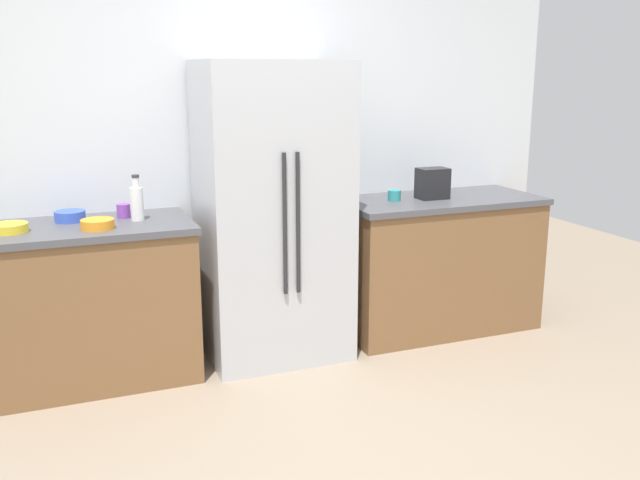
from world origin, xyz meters
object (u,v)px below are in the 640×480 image
at_px(refrigerator, 273,213).
at_px(bottle_a, 137,202).
at_px(toaster, 432,183).
at_px(cup_a, 394,195).
at_px(bowl_a, 10,228).
at_px(cup_b, 124,211).
at_px(bowl_b, 70,216).
at_px(bowl_c, 98,224).

bearing_deg(refrigerator, bottle_a, 177.83).
relative_size(refrigerator, toaster, 8.85).
height_order(cup_a, bowl_a, cup_a).
relative_size(cup_a, cup_b, 1.07).
xyz_separation_m(toaster, cup_b, (-2.01, 0.13, -0.06)).
relative_size(bottle_a, cup_a, 3.06).
xyz_separation_m(cup_a, cup_b, (-1.74, 0.10, 0.01)).
bearing_deg(cup_a, bowl_b, 176.96).
bearing_deg(bowl_b, refrigerator, -7.30).
height_order(toaster, bowl_c, toaster).
height_order(refrigerator, toaster, refrigerator).
bearing_deg(refrigerator, bowl_c, -173.64).
xyz_separation_m(toaster, cup_a, (-0.27, 0.03, -0.07)).
distance_m(refrigerator, bowl_b, 1.18).
height_order(cup_b, bowl_c, cup_b).
distance_m(cup_a, bowl_c, 1.91).
xyz_separation_m(toaster, bottle_a, (-1.94, 0.02, 0.00)).
distance_m(bottle_a, bowl_a, 0.68).
xyz_separation_m(refrigerator, cup_a, (0.86, 0.04, 0.05)).
height_order(bowl_a, bowl_b, bowl_b).
bearing_deg(bowl_b, bowl_a, -150.12).
height_order(bottle_a, cup_b, bottle_a).
relative_size(bottle_a, bowl_b, 1.54).
height_order(cup_b, bowl_b, cup_b).
bearing_deg(bowl_a, cup_a, 1.75).
relative_size(toaster, bowl_b, 1.20).
distance_m(bowl_a, bowl_c, 0.45).
bearing_deg(cup_b, refrigerator, -9.20).
distance_m(toaster, bowl_b, 2.31).
bearing_deg(bottle_a, cup_a, 0.39).
bearing_deg(bowl_b, toaster, -3.41).
xyz_separation_m(bottle_a, bowl_b, (-0.36, 0.12, -0.08)).
bearing_deg(cup_a, bowl_c, -175.25).
distance_m(toaster, cup_b, 2.01).
relative_size(bottle_a, cup_b, 3.27).
bearing_deg(bottle_a, cup_b, 120.93).
height_order(bottle_a, bowl_b, bottle_a).
distance_m(bottle_a, bowl_b, 0.39).
height_order(cup_a, cup_b, cup_b).
relative_size(cup_a, bowl_a, 0.46).
bearing_deg(bowl_a, bottle_a, 5.10).
xyz_separation_m(bowl_a, bowl_c, (0.44, -0.09, 0.00)).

